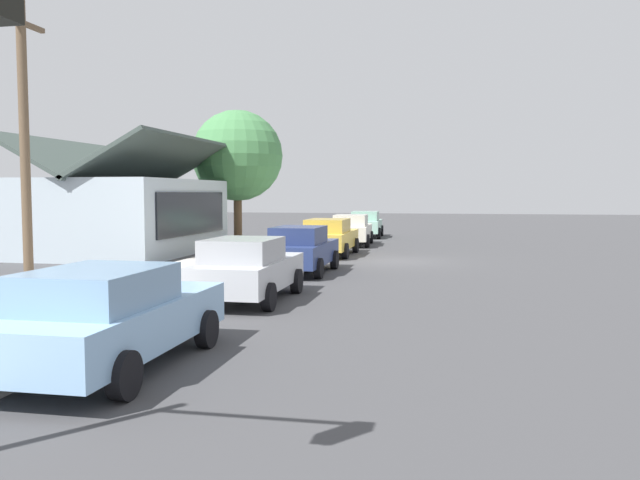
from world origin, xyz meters
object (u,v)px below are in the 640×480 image
car_mustard (329,237)px  car_skyblue (111,316)px  car_silver (247,269)px  fire_hydrant_red (302,242)px  utility_pole_wooden (25,144)px  car_navy (301,249)px  shade_tree (237,156)px  car_ivory (351,230)px  car_seafoam (366,224)px

car_mustard → car_skyblue: bearing=-179.8°
car_mustard → car_silver: bearing=-179.2°
fire_hydrant_red → utility_pole_wooden: bearing=163.6°
car_navy → utility_pole_wooden: (-6.52, 5.59, 3.12)m
shade_tree → car_ivory: bearing=-91.8°
car_ivory → fire_hydrant_red: size_ratio=6.41×
car_silver → car_navy: 5.69m
car_ivory → fire_hydrant_red: (-4.75, 1.51, -0.32)m
utility_pole_wooden → fire_hydrant_red: 14.59m
car_skyblue → car_mustard: (18.39, 0.02, -0.00)m
car_silver → car_seafoam: 23.74m
car_silver → utility_pole_wooden: bearing=98.8°
utility_pole_wooden → car_silver: bearing=-81.4°
car_silver → car_mustard: 11.96m
car_silver → car_ivory: same height
car_skyblue → shade_tree: bearing=13.9°
car_navy → shade_tree: 14.09m
shade_tree → utility_pole_wooden: 18.58m
car_skyblue → car_silver: same height
car_silver → car_ivory: 17.53m
car_ivory → shade_tree: bearing=85.1°
car_silver → car_navy: size_ratio=1.00×
car_seafoam → car_silver: bearing=177.7°
car_silver → car_ivory: bearing=0.2°
car_ivory → utility_pole_wooden: 19.42m
car_skyblue → car_silver: size_ratio=1.08×
shade_tree → fire_hydrant_red: size_ratio=9.96×
car_mustard → shade_tree: 9.19m
car_navy → utility_pole_wooden: size_ratio=0.59×
shade_tree → fire_hydrant_red: shade_tree is taller
car_silver → utility_pole_wooden: size_ratio=0.59×
car_mustard → fire_hydrant_red: size_ratio=6.69×
car_seafoam → shade_tree: bearing=132.1°
car_mustard → shade_tree: (5.77, 6.04, 3.84)m
car_skyblue → car_mustard: bearing=-0.1°
car_silver → utility_pole_wooden: 6.39m
car_skyblue → car_navy: bearing=-1.0°
car_navy → car_mustard: size_ratio=0.93×
car_skyblue → car_ivory: size_ratio=1.04×
car_navy → shade_tree: shade_tree is taller
shade_tree → fire_hydrant_red: bearing=-136.7°
car_navy → car_silver: bearing=179.8°
car_mustard → shade_tree: size_ratio=0.67×
car_navy → car_seafoam: (18.05, 0.13, -0.00)m
car_ivory → car_navy: bearing=177.3°
utility_pole_wooden → shade_tree: bearing=2.0°
car_skyblue → car_mustard: 18.39m
shade_tree → utility_pole_wooden: bearing=-178.0°
car_mustard → car_seafoam: same height
utility_pole_wooden → car_ivory: bearing=-16.7°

